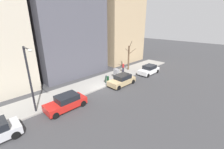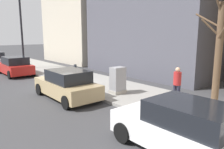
{
  "view_description": "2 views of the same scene",
  "coord_description": "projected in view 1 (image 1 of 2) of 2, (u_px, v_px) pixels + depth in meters",
  "views": [
    {
      "loc": [
        -14.01,
        12.59,
        8.68
      ],
      "look_at": [
        0.66,
        -2.25,
        1.22
      ],
      "focal_mm": 24.0,
      "sensor_mm": 36.0,
      "label": 1
    },
    {
      "loc": [
        -6.39,
        -12.47,
        3.31
      ],
      "look_at": [
        1.66,
        -2.95,
        1.01
      ],
      "focal_mm": 35.0,
      "sensor_mm": 36.0,
      "label": 2
    }
  ],
  "objects": [
    {
      "name": "parked_car_white",
      "position": [
        149.0,
        70.0,
        25.92
      ],
      "size": [
        1.94,
        4.21,
        1.52
      ],
      "rotation": [
        0.0,
        0.0,
        0.0
      ],
      "color": "white",
      "rests_on": "ground"
    },
    {
      "name": "ground_plane",
      "position": [
        104.0,
        88.0,
        20.62
      ],
      "size": [
        120.0,
        120.0,
        0.0
      ],
      "primitive_type": "plane",
      "color": "#38383A"
    },
    {
      "name": "trash_bin",
      "position": [
        107.0,
        79.0,
        21.99
      ],
      "size": [
        0.56,
        0.56,
        0.9
      ],
      "primitive_type": "cylinder",
      "color": "#14381E",
      "rests_on": "sidewalk"
    },
    {
      "name": "parking_meter",
      "position": [
        106.0,
        79.0,
        21.18
      ],
      "size": [
        0.14,
        0.1,
        1.35
      ],
      "color": "slate",
      "rests_on": "sidewalk"
    },
    {
      "name": "pedestrian_near_meter",
      "position": [
        123.0,
        67.0,
        26.41
      ],
      "size": [
        0.36,
        0.39,
        1.66
      ],
      "rotation": [
        0.0,
        0.0,
        1.33
      ],
      "color": "#1E1E2D",
      "rests_on": "sidewalk"
    },
    {
      "name": "parked_car_red",
      "position": [
        66.0,
        102.0,
        15.53
      ],
      "size": [
        1.93,
        4.2,
        1.52
      ],
      "rotation": [
        0.0,
        0.0,
        -0.0
      ],
      "color": "red",
      "rests_on": "ground"
    },
    {
      "name": "office_tower_left",
      "position": [
        114.0,
        2.0,
        31.85
      ],
      "size": [
        9.91,
        9.91,
        25.24
      ],
      "primitive_type": "cube",
      "color": "tan",
      "rests_on": "ground"
    },
    {
      "name": "utility_box",
      "position": [
        116.0,
        73.0,
        23.79
      ],
      "size": [
        0.83,
        0.61,
        1.43
      ],
      "color": "#A8A399",
      "rests_on": "sidewalk"
    },
    {
      "name": "parked_car_tan",
      "position": [
        122.0,
        80.0,
        21.38
      ],
      "size": [
        1.95,
        4.22,
        1.52
      ],
      "rotation": [
        0.0,
        0.0,
        -0.01
      ],
      "color": "tan",
      "rests_on": "ground"
    },
    {
      "name": "bare_tree",
      "position": [
        129.0,
        57.0,
        27.18
      ],
      "size": [
        1.12,
        1.94,
        5.38
      ],
      "color": "brown",
      "rests_on": "sidewalk"
    },
    {
      "name": "streetlamp",
      "position": [
        30.0,
        76.0,
        13.59
      ],
      "size": [
        1.97,
        0.32,
        6.5
      ],
      "color": "black",
      "rests_on": "sidewalk"
    },
    {
      "name": "sidewalk",
      "position": [
        95.0,
        83.0,
        21.92
      ],
      "size": [
        4.0,
        36.0,
        0.15
      ],
      "primitive_type": "cube",
      "color": "gray",
      "rests_on": "ground"
    }
  ]
}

